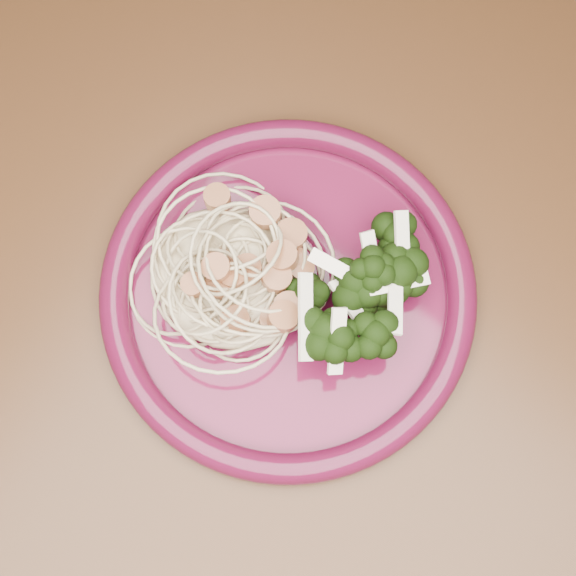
% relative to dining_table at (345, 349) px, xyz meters
% --- Properties ---
extents(dining_table, '(1.20, 0.80, 0.75)m').
position_rel_dining_table_xyz_m(dining_table, '(0.00, 0.00, 0.00)').
color(dining_table, '#472814').
rests_on(dining_table, ground).
extents(dinner_plate, '(0.35, 0.35, 0.02)m').
position_rel_dining_table_xyz_m(dinner_plate, '(-0.05, -0.01, 0.11)').
color(dinner_plate, '#530E28').
rests_on(dinner_plate, dining_table).
extents(spaghetti_pile, '(0.15, 0.14, 0.03)m').
position_rel_dining_table_xyz_m(spaghetti_pile, '(-0.09, -0.03, 0.12)').
color(spaghetti_pile, '#C8B890').
rests_on(spaghetti_pile, dinner_plate).
extents(scallop_cluster, '(0.14, 0.14, 0.04)m').
position_rel_dining_table_xyz_m(scallop_cluster, '(-0.09, -0.03, 0.15)').
color(scallop_cluster, '#AA6B42').
rests_on(scallop_cluster, spaghetti_pile).
extents(broccoli_pile, '(0.12, 0.15, 0.05)m').
position_rel_dining_table_xyz_m(broccoli_pile, '(-0.00, 0.01, 0.13)').
color(broccoli_pile, black).
rests_on(broccoli_pile, dinner_plate).
extents(onion_garnish, '(0.08, 0.10, 0.05)m').
position_rel_dining_table_xyz_m(onion_garnish, '(-0.00, 0.01, 0.16)').
color(onion_garnish, white).
rests_on(onion_garnish, broccoli_pile).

